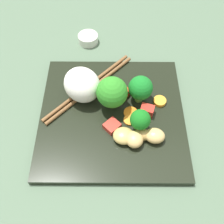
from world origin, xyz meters
The scene contains 18 objects.
ground_plane centered at (0.00, 0.00, -1.00)cm, with size 110.00×110.00×2.00cm, color #4D644D.
square_plate centered at (0.00, 0.00, 0.63)cm, with size 28.37×28.37×1.27cm, color black.
rice_mound centered at (-5.89, 4.43, 4.72)cm, with size 7.70×6.80×6.90cm, color white.
broccoli_floret_0 centered at (5.08, -3.72, 4.57)cm, with size 3.81×3.81×5.41cm.
broccoli_floret_1 centered at (5.56, 3.57, 4.67)cm, with size 4.84×4.84×5.96cm.
broccoli_floret_2 centered at (0.18, 1.76, 5.64)cm, with size 6.03×6.03×7.57cm.
carrot_slice_0 centered at (9.67, 2.68, 1.65)cm, with size 2.59×2.59×0.77cm, color orange.
carrot_slice_1 centered at (3.38, -1.77, 1.47)cm, with size 2.31×2.31×0.40cm, color orange.
carrot_slice_2 centered at (3.69, 0.24, 1.47)cm, with size 2.75×2.75×0.40cm, color orange.
pepper_chunk_0 centered at (6.87, -0.34, 2.25)cm, with size 2.56×1.93×1.95cm, color red.
pepper_chunk_1 centered at (2.30, 4.60, 2.12)cm, with size 2.12×2.19×1.70cm, color red.
pepper_chunk_2 centered at (-0.35, -3.35, 1.88)cm, with size 2.50×2.73×1.23cm, color red.
chicken_piece_0 centered at (7.82, -5.77, 2.45)cm, with size 3.73×3.10×2.36cm, color tan.
chicken_piece_1 centered at (5.69, -5.40, 2.28)cm, with size 3.13×2.21×2.02cm, color tan.
chicken_piece_2 centered at (2.12, -5.73, 2.36)cm, with size 3.96×3.57×2.19cm, color tan.
chicken_piece_3 centered at (4.06, -6.56, 2.51)cm, with size 3.41×3.22×2.48cm, color tan.
chopstick_pair centered at (-4.74, 6.32, 1.64)cm, with size 18.06×18.79×0.74cm.
sauce_cup centered at (-5.87, 22.26, 1.03)cm, with size 4.82×4.82×2.05cm, color silver.
Camera 1 is at (0.11, -29.98, 45.63)cm, focal length 43.34 mm.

